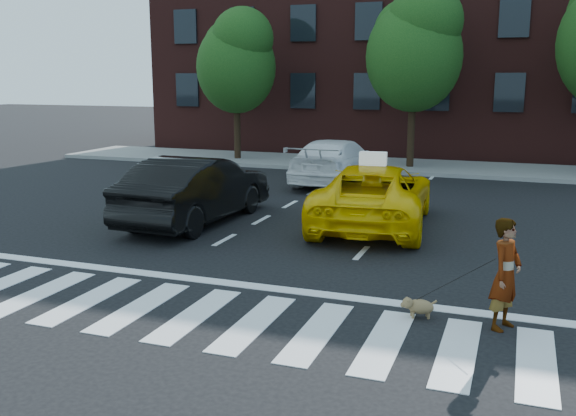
{
  "coord_description": "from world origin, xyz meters",
  "views": [
    {
      "loc": [
        4.62,
        -8.41,
        3.67
      ],
      "look_at": [
        0.35,
        3.29,
        1.1
      ],
      "focal_mm": 40.0,
      "sensor_mm": 36.0,
      "label": 1
    }
  ],
  "objects": [
    {
      "name": "woman",
      "position": [
        4.54,
        1.1,
        0.83
      ],
      "size": [
        0.61,
        0.72,
        1.67
      ],
      "primitive_type": "imported",
      "rotation": [
        0.0,
        0.0,
        1.16
      ],
      "color": "#999999",
      "rests_on": "ground"
    },
    {
      "name": "white_suv",
      "position": [
        -1.4,
        12.93,
        0.77
      ],
      "size": [
        2.3,
        5.35,
        1.53
      ],
      "primitive_type": "imported",
      "rotation": [
        0.0,
        0.0,
        3.11
      ],
      "color": "white",
      "rests_on": "ground"
    },
    {
      "name": "black_sedan",
      "position": [
        -3.06,
        5.82,
        0.85
      ],
      "size": [
        1.97,
        5.2,
        1.69
      ],
      "primitive_type": "imported",
      "rotation": [
        0.0,
        0.0,
        3.11
      ],
      "color": "black",
      "rests_on": "ground"
    },
    {
      "name": "taxi_sign",
      "position": [
        1.27,
        6.8,
        1.71
      ],
      "size": [
        0.67,
        0.34,
        0.32
      ],
      "primitive_type": "cube",
      "rotation": [
        0.0,
        0.0,
        3.23
      ],
      "color": "white",
      "rests_on": "taxi"
    },
    {
      "name": "stop_line",
      "position": [
        0.0,
        1.6,
        0.01
      ],
      "size": [
        12.0,
        0.3,
        0.01
      ],
      "primitive_type": "cube",
      "color": "silver",
      "rests_on": "ground"
    },
    {
      "name": "ground",
      "position": [
        0.0,
        0.0,
        0.0
      ],
      "size": [
        120.0,
        120.0,
        0.0
      ],
      "primitive_type": "plane",
      "color": "black",
      "rests_on": "ground"
    },
    {
      "name": "taxi",
      "position": [
        1.27,
        7.0,
        0.77
      ],
      "size": [
        3.08,
        5.79,
        1.55
      ],
      "primitive_type": "imported",
      "rotation": [
        0.0,
        0.0,
        3.23
      ],
      "color": "#EDBC05",
      "rests_on": "ground"
    },
    {
      "name": "tree_mid",
      "position": [
        0.53,
        17.0,
        4.85
      ],
      "size": [
        3.69,
        3.69,
        7.1
      ],
      "color": "black",
      "rests_on": "ground"
    },
    {
      "name": "sidewalk_far",
      "position": [
        0.0,
        17.5,
        0.07
      ],
      "size": [
        30.0,
        4.0,
        0.15
      ],
      "primitive_type": "cube",
      "color": "slate",
      "rests_on": "ground"
    },
    {
      "name": "building",
      "position": [
        0.0,
        25.0,
        6.0
      ],
      "size": [
        26.0,
        10.0,
        12.0
      ],
      "primitive_type": "cube",
      "color": "#421A17",
      "rests_on": "ground"
    },
    {
      "name": "dog",
      "position": [
        3.29,
        1.08,
        0.19
      ],
      "size": [
        0.55,
        0.36,
        0.33
      ],
      "rotation": [
        0.0,
        0.0,
        0.37
      ],
      "color": "#93754B",
      "rests_on": "ground"
    },
    {
      "name": "crosswalk",
      "position": [
        0.0,
        0.0,
        0.01
      ],
      "size": [
        13.0,
        2.4,
        0.01
      ],
      "primitive_type": "cube",
      "color": "silver",
      "rests_on": "ground"
    },
    {
      "name": "tree_left",
      "position": [
        -6.97,
        17.0,
        4.44
      ],
      "size": [
        3.39,
        3.38,
        6.5
      ],
      "color": "black",
      "rests_on": "ground"
    }
  ]
}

